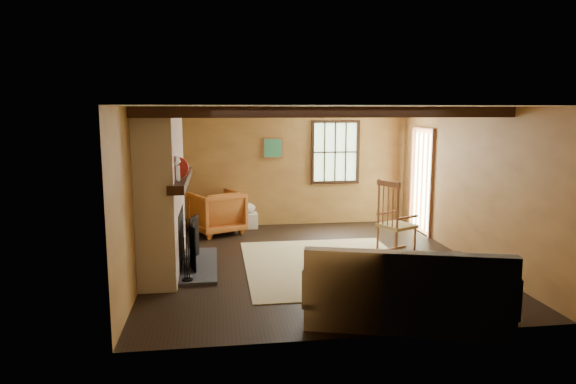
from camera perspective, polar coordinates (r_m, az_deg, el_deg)
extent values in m
plane|color=black|center=(8.14, 2.64, -7.76)|extent=(5.50, 5.50, 0.00)
cube|color=#AA7A3C|center=(10.57, -0.07, 2.78)|extent=(5.00, 0.02, 2.40)
cube|color=#AA7A3C|center=(5.24, 8.31, -3.71)|extent=(5.00, 0.02, 2.40)
cube|color=#AA7A3C|center=(7.81, -15.63, 0.23)|extent=(0.02, 5.50, 2.40)
cube|color=#AA7A3C|center=(8.69, 19.12, 0.93)|extent=(0.02, 5.50, 2.40)
cube|color=white|center=(7.79, 2.77, 9.39)|extent=(5.00, 5.50, 0.02)
cube|color=black|center=(6.62, 4.73, 8.84)|extent=(5.00, 0.12, 0.14)
cube|color=black|center=(8.97, 1.31, 8.90)|extent=(5.00, 0.12, 0.14)
cube|color=black|center=(10.70, 5.28, 4.43)|extent=(1.02, 0.06, 1.32)
cube|color=#B5D8A5|center=(10.72, 5.24, 4.44)|extent=(0.90, 0.01, 1.20)
cube|color=black|center=(10.71, 5.26, 4.43)|extent=(0.90, 0.03, 0.02)
cube|color=brown|center=(10.23, 14.60, 1.15)|extent=(0.06, 1.00, 2.06)
cube|color=#B5D8A5|center=(10.25, 14.75, 1.16)|extent=(0.01, 0.80, 1.85)
cube|color=brown|center=(10.47, -1.68, 4.91)|extent=(0.42, 0.03, 0.42)
cube|color=#25716E|center=(10.45, -1.68, 4.91)|extent=(0.36, 0.01, 0.36)
cube|color=brown|center=(7.78, -13.80, 0.28)|extent=(0.50, 2.20, 2.40)
cube|color=black|center=(7.92, -13.10, -5.08)|extent=(0.38, 1.00, 0.85)
cube|color=#353439|center=(8.00, -9.89, -7.99)|extent=(0.55, 1.80, 0.05)
cube|color=black|center=(7.74, -11.78, 1.42)|extent=(0.22, 2.30, 0.12)
cube|color=black|center=(7.62, -10.56, -6.12)|extent=(0.11, 0.32, 0.66)
cube|color=black|center=(7.94, -10.46, -5.49)|extent=(0.03, 0.33, 0.66)
cube|color=black|center=(8.27, -10.37, -4.91)|extent=(0.13, 0.31, 0.66)
cylinder|color=black|center=(7.26, -11.12, -9.52)|extent=(0.15, 0.15, 0.02)
cylinder|color=black|center=(7.15, -11.43, -7.35)|extent=(0.01, 0.01, 0.61)
cylinder|color=black|center=(7.17, -11.20, -7.28)|extent=(0.01, 0.01, 0.61)
cylinder|color=black|center=(7.20, -10.96, -7.21)|extent=(0.01, 0.01, 0.61)
cylinder|color=white|center=(6.97, -12.30, 2.01)|extent=(0.10, 0.10, 0.22)
sphere|color=white|center=(6.95, -12.35, 3.42)|extent=(0.12, 0.12, 0.12)
cylinder|color=#A31D12|center=(7.35, -12.09, 2.66)|extent=(0.30, 0.10, 0.30)
cube|color=black|center=(7.83, -11.84, 2.35)|extent=(0.21, 0.14, 0.11)
cylinder|color=black|center=(8.27, -11.64, 2.64)|extent=(0.07, 0.07, 0.09)
cylinder|color=black|center=(8.32, -11.62, 2.65)|extent=(0.07, 0.07, 0.08)
cube|color=beige|center=(7.99, 4.33, -8.08)|extent=(2.50, 3.00, 0.01)
cube|color=tan|center=(8.64, 11.98, -3.68)|extent=(0.66, 0.67, 0.05)
cube|color=brown|center=(8.36, 11.12, 0.90)|extent=(0.26, 0.46, 0.09)
cylinder|color=brown|center=(8.70, 13.92, -5.24)|extent=(0.04, 0.04, 0.47)
cylinder|color=brown|center=(8.98, 11.89, -4.72)|extent=(0.04, 0.04, 0.47)
cylinder|color=brown|center=(8.40, 11.96, -5.68)|extent=(0.04, 0.04, 0.47)
cylinder|color=brown|center=(8.69, 9.93, -5.13)|extent=(0.04, 0.04, 0.47)
cylinder|color=brown|center=(8.27, 12.10, -1.61)|extent=(0.04, 0.04, 0.80)
cylinder|color=brown|center=(8.56, 10.04, -1.19)|extent=(0.04, 0.04, 0.80)
cylinder|color=brown|center=(8.34, 11.57, -1.65)|extent=(0.02, 0.02, 0.66)
cylinder|color=brown|center=(8.42, 11.05, -1.54)|extent=(0.02, 0.02, 0.66)
cylinder|color=brown|center=(8.49, 10.54, -1.43)|extent=(0.02, 0.02, 0.66)
cube|color=brown|center=(8.44, 13.16, -2.76)|extent=(0.42, 0.24, 0.03)
cube|color=brown|center=(8.76, 10.91, -2.26)|extent=(0.42, 0.24, 0.03)
cube|color=brown|center=(8.61, 12.90, -6.93)|extent=(0.83, 0.44, 0.03)
cube|color=brown|center=(8.89, 10.89, -6.35)|extent=(0.83, 0.44, 0.03)
cube|color=beige|center=(6.08, 12.80, -11.50)|extent=(2.37, 1.57, 0.48)
cube|color=beige|center=(5.57, 13.24, -9.51)|extent=(2.14, 0.78, 0.60)
cube|color=beige|center=(6.01, 2.84, -9.30)|extent=(0.43, 0.98, 0.44)
cube|color=beige|center=(6.17, 22.65, -9.52)|extent=(0.43, 0.98, 0.44)
ellipsoid|color=beige|center=(6.13, 17.99, -7.99)|extent=(0.42, 0.24, 0.39)
cylinder|color=brown|center=(10.39, -11.78, -3.91)|extent=(0.39, 0.12, 0.12)
cylinder|color=brown|center=(10.39, -11.09, -3.90)|extent=(0.39, 0.12, 0.12)
cylinder|color=brown|center=(10.38, -10.39, -3.88)|extent=(0.39, 0.12, 0.12)
cylinder|color=brown|center=(10.37, -11.80, -3.28)|extent=(0.39, 0.12, 0.12)
cylinder|color=brown|center=(10.36, -11.11, -3.27)|extent=(0.39, 0.12, 0.12)
cylinder|color=brown|center=(10.35, -10.41, -3.26)|extent=(0.39, 0.12, 0.12)
cube|color=white|center=(10.45, -4.82, -3.16)|extent=(0.51, 0.39, 0.30)
ellipsoid|color=beige|center=(10.40, -4.83, -1.77)|extent=(0.45, 0.37, 0.21)
imported|color=#BF6026|center=(9.98, -7.92, -2.26)|extent=(1.18, 1.20, 0.82)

